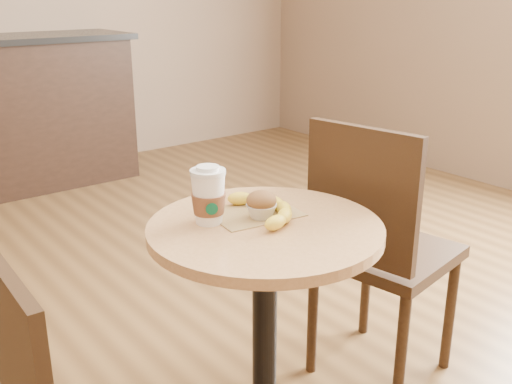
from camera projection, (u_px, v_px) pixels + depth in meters
cafe_table at (265, 305)px, 1.67m from camera, size 0.63×0.63×0.75m
chair_right at (377, 245)px, 2.02m from camera, size 0.48×0.48×0.95m
kraft_bag at (254, 213)px, 1.67m from camera, size 0.26×0.21×0.00m
coffee_cup at (208, 198)px, 1.58m from camera, size 0.09×0.10×0.16m
muffin at (261, 205)px, 1.62m from camera, size 0.08×0.08×0.08m
banana at (264, 208)px, 1.65m from camera, size 0.23×0.31×0.04m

